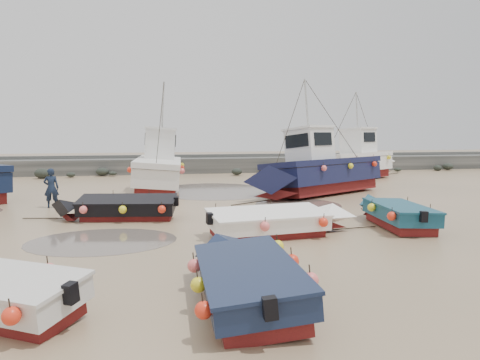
% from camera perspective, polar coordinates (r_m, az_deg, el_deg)
% --- Properties ---
extents(ground, '(120.00, 120.00, 0.00)m').
position_cam_1_polar(ground, '(16.87, -4.91, -5.77)').
color(ground, tan).
rests_on(ground, ground).
extents(seawall, '(60.00, 4.92, 1.50)m').
position_cam_1_polar(seawall, '(38.55, -8.64, 1.76)').
color(seawall, '#61615C').
rests_on(seawall, ground).
extents(puddle_a, '(4.65, 4.65, 0.01)m').
position_cam_1_polar(puddle_a, '(15.35, -16.46, -7.16)').
color(puddle_a, '#5F554C').
rests_on(puddle_a, ground).
extents(puddle_b, '(3.98, 3.98, 0.01)m').
position_cam_1_polar(puddle_b, '(22.01, 7.08, -3.01)').
color(puddle_b, '#5F554C').
rests_on(puddle_b, ground).
extents(puddle_d, '(6.79, 6.79, 0.01)m').
position_cam_1_polar(puddle_d, '(26.97, -3.27, -1.32)').
color(puddle_d, '#5F554C').
rests_on(puddle_d, ground).
extents(dinghy_1, '(2.44, 6.45, 1.43)m').
position_cam_1_polar(dinghy_1, '(9.81, 0.88, -11.15)').
color(dinghy_1, maroon).
rests_on(dinghy_1, ground).
extents(dinghy_2, '(2.33, 5.67, 1.43)m').
position_cam_1_polar(dinghy_2, '(17.89, 18.39, -3.57)').
color(dinghy_2, maroon).
rests_on(dinghy_2, ground).
extents(dinghy_4, '(6.01, 2.35, 1.43)m').
position_cam_1_polar(dinghy_4, '(18.87, -14.62, -3.00)').
color(dinghy_4, maroon).
rests_on(dinghy_4, ground).
extents(dinghy_5, '(6.17, 2.38, 1.43)m').
position_cam_1_polar(dinghy_5, '(15.49, 4.62, -4.77)').
color(dinghy_5, maroon).
rests_on(dinghy_5, ground).
extents(cabin_boat_1, '(3.29, 10.16, 6.22)m').
position_cam_1_polar(cabin_boat_1, '(27.24, -10.03, 1.50)').
color(cabin_boat_1, maroon).
rests_on(cabin_boat_1, ground).
extents(cabin_boat_2, '(9.77, 6.62, 6.22)m').
position_cam_1_polar(cabin_boat_2, '(25.62, 9.47, 1.20)').
color(cabin_boat_2, maroon).
rests_on(cabin_boat_2, ground).
extents(cabin_boat_3, '(8.92, 6.26, 6.22)m').
position_cam_1_polar(cabin_boat_3, '(34.79, 14.20, 2.40)').
color(cabin_boat_3, maroon).
rests_on(cabin_boat_3, ground).
extents(person, '(0.68, 0.48, 1.78)m').
position_cam_1_polar(person, '(22.71, -21.93, -3.13)').
color(person, '#141E32').
rests_on(person, ground).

